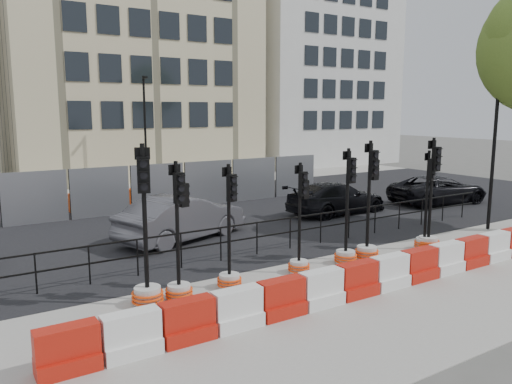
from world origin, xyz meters
TOP-DOWN VIEW (x-y plane):
  - ground at (0.00, 0.00)m, footprint 120.00×120.00m
  - sidewalk_near at (0.00, -3.00)m, footprint 40.00×6.00m
  - road at (0.00, 7.00)m, footprint 40.00×14.00m
  - sidewalk_far at (0.00, 16.00)m, footprint 40.00×4.00m
  - building_cream at (2.00, 21.99)m, footprint 15.00×10.06m
  - building_white at (17.00, 21.99)m, footprint 12.00×9.06m
  - kerb_railing at (0.00, 1.20)m, footprint 18.00×0.04m
  - heras_fencing at (-0.01, 9.80)m, footprint 14.33×1.72m
  - lamp_post_far at (0.50, 14.98)m, footprint 0.12×0.56m
  - lamp_post_near at (7.50, -0.52)m, footprint 0.12×0.56m
  - barrier_row at (-0.00, -2.80)m, footprint 15.70×0.50m
  - traffic_signal_a at (-5.27, -0.79)m, footprint 0.70×0.70m
  - traffic_signal_b at (-4.56, -0.88)m, footprint 0.62×0.62m
  - traffic_signal_c at (-3.24, -0.81)m, footprint 0.59×0.59m
  - traffic_signal_d at (-1.16, -0.80)m, footprint 0.57×0.57m
  - traffic_signal_e at (0.39, -0.87)m, footprint 0.63×0.63m
  - traffic_signal_f at (1.17, -0.90)m, footprint 0.67×0.67m
  - traffic_signal_g at (3.42, -1.05)m, footprint 0.60×0.60m
  - traffic_signal_h at (3.50, -1.13)m, footprint 0.67×0.67m
  - car_b at (-2.33, 3.97)m, footprint 4.39×5.52m
  - car_c at (4.76, 4.49)m, footprint 2.17×4.64m
  - car_d at (10.22, 3.76)m, footprint 3.28×5.17m

SIDE VIEW (x-z plane):
  - ground at x=0.00m, z-range 0.00..0.00m
  - sidewalk_near at x=0.00m, z-range 0.00..0.02m
  - sidewalk_far at x=0.00m, z-range 0.00..0.02m
  - road at x=0.00m, z-range 0.00..0.03m
  - barrier_row at x=0.00m, z-range -0.03..0.77m
  - traffic_signal_c at x=-3.24m, z-range -0.88..2.11m
  - traffic_signal_g at x=3.42m, z-range -0.89..2.14m
  - car_d at x=10.22m, z-range 0.00..1.29m
  - car_c at x=4.76m, z-range 0.00..1.31m
  - traffic_signal_e at x=0.39m, z-range -0.94..2.27m
  - heras_fencing at x=-0.01m, z-range -0.32..1.68m
  - kerb_railing at x=0.00m, z-range 0.19..1.19m
  - traffic_signal_d at x=-1.16m, z-range -0.76..2.15m
  - traffic_signal_h at x=3.50m, z-range -1.00..2.41m
  - traffic_signal_a at x=-5.27m, z-range -1.04..2.49m
  - traffic_signal_b at x=-4.56m, z-range -0.82..2.31m
  - car_b at x=-2.33m, z-range 0.00..1.50m
  - traffic_signal_f at x=1.17m, z-range -0.89..2.51m
  - lamp_post_far at x=0.50m, z-range 0.22..6.22m
  - lamp_post_near at x=7.50m, z-range 0.22..6.22m
  - building_white at x=17.00m, z-range 0.00..16.00m
  - building_cream at x=2.00m, z-range 0.00..18.00m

